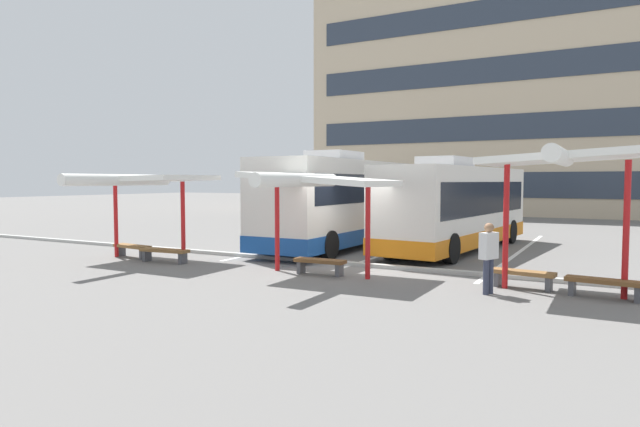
{
  "coord_description": "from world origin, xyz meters",
  "views": [
    {
      "loc": [
        7.35,
        -15.11,
        2.68
      ],
      "look_at": [
        -2.16,
        2.36,
        1.48
      ],
      "focal_mm": 30.62,
      "sensor_mm": 36.0,
      "label": 1
    }
  ],
  "objects_px": {
    "waiting_shelter_0": "(141,181)",
    "waiting_shelter_2": "(564,161)",
    "bench_2": "(320,263)",
    "waiting_passenger_0": "(489,253)",
    "waiting_shelter_1": "(316,181)",
    "bench_3": "(523,275)",
    "bench_1": "(164,252)",
    "bench_4": "(604,284)",
    "coach_bus_1": "(457,207)",
    "bench_0": "(132,248)",
    "coach_bus_0": "(350,201)"
  },
  "relations": [
    {
      "from": "bench_1",
      "to": "waiting_shelter_1",
      "type": "height_order",
      "value": "waiting_shelter_1"
    },
    {
      "from": "bench_1",
      "to": "waiting_passenger_0",
      "type": "relative_size",
      "value": 1.06
    },
    {
      "from": "bench_1",
      "to": "bench_4",
      "type": "xyz_separation_m",
      "value": [
        12.78,
        0.71,
        -0.0
      ]
    },
    {
      "from": "waiting_shelter_0",
      "to": "waiting_passenger_0",
      "type": "relative_size",
      "value": 2.71
    },
    {
      "from": "coach_bus_0",
      "to": "waiting_shelter_2",
      "type": "relative_size",
      "value": 2.54
    },
    {
      "from": "bench_3",
      "to": "waiting_passenger_0",
      "type": "relative_size",
      "value": 0.92
    },
    {
      "from": "bench_4",
      "to": "waiting_shelter_1",
      "type": "bearing_deg",
      "value": -175.52
    },
    {
      "from": "coach_bus_0",
      "to": "bench_2",
      "type": "xyz_separation_m",
      "value": [
        2.35,
        -6.98,
        -1.49
      ]
    },
    {
      "from": "bench_2",
      "to": "bench_3",
      "type": "distance_m",
      "value": 5.43
    },
    {
      "from": "waiting_shelter_1",
      "to": "bench_4",
      "type": "bearing_deg",
      "value": 4.48
    },
    {
      "from": "coach_bus_1",
      "to": "waiting_passenger_0",
      "type": "height_order",
      "value": "coach_bus_1"
    },
    {
      "from": "bench_1",
      "to": "bench_3",
      "type": "distance_m",
      "value": 11.03
    },
    {
      "from": "waiting_shelter_2",
      "to": "bench_3",
      "type": "height_order",
      "value": "waiting_shelter_2"
    },
    {
      "from": "coach_bus_0",
      "to": "bench_0",
      "type": "bearing_deg",
      "value": -125.52
    },
    {
      "from": "waiting_shelter_2",
      "to": "bench_4",
      "type": "xyz_separation_m",
      "value": [
        0.9,
        0.1,
        -2.8
      ]
    },
    {
      "from": "bench_3",
      "to": "bench_4",
      "type": "relative_size",
      "value": 0.93
    },
    {
      "from": "bench_4",
      "to": "waiting_passenger_0",
      "type": "height_order",
      "value": "waiting_passenger_0"
    },
    {
      "from": "coach_bus_1",
      "to": "bench_4",
      "type": "distance_m",
      "value": 8.92
    },
    {
      "from": "bench_2",
      "to": "bench_4",
      "type": "bearing_deg",
      "value": 2.63
    },
    {
      "from": "waiting_shelter_0",
      "to": "waiting_passenger_0",
      "type": "height_order",
      "value": "waiting_shelter_0"
    },
    {
      "from": "waiting_shelter_0",
      "to": "waiting_shelter_2",
      "type": "bearing_deg",
      "value": 3.12
    },
    {
      "from": "waiting_shelter_0",
      "to": "bench_3",
      "type": "distance_m",
      "value": 12.16
    },
    {
      "from": "waiting_shelter_0",
      "to": "bench_1",
      "type": "relative_size",
      "value": 2.56
    },
    {
      "from": "waiting_shelter_1",
      "to": "bench_3",
      "type": "xyz_separation_m",
      "value": [
        5.39,
        0.9,
        -2.33
      ]
    },
    {
      "from": "waiting_shelter_2",
      "to": "bench_4",
      "type": "distance_m",
      "value": 2.94
    },
    {
      "from": "bench_0",
      "to": "waiting_shelter_2",
      "type": "xyz_separation_m",
      "value": [
        13.68,
        0.33,
        2.8
      ]
    },
    {
      "from": "bench_4",
      "to": "bench_0",
      "type": "bearing_deg",
      "value": -178.34
    },
    {
      "from": "bench_0",
      "to": "coach_bus_0",
      "type": "bearing_deg",
      "value": 54.48
    },
    {
      "from": "waiting_shelter_1",
      "to": "waiting_shelter_2",
      "type": "distance_m",
      "value": 6.32
    },
    {
      "from": "waiting_shelter_0",
      "to": "bench_1",
      "type": "distance_m",
      "value": 2.5
    },
    {
      "from": "waiting_shelter_0",
      "to": "bench_0",
      "type": "relative_size",
      "value": 2.77
    },
    {
      "from": "coach_bus_1",
      "to": "waiting_passenger_0",
      "type": "relative_size",
      "value": 6.2
    },
    {
      "from": "bench_3",
      "to": "waiting_passenger_0",
      "type": "height_order",
      "value": "waiting_passenger_0"
    },
    {
      "from": "coach_bus_0",
      "to": "waiting_shelter_1",
      "type": "distance_m",
      "value": 7.63
    },
    {
      "from": "bench_2",
      "to": "waiting_shelter_2",
      "type": "bearing_deg",
      "value": 2.11
    },
    {
      "from": "bench_0",
      "to": "bench_4",
      "type": "bearing_deg",
      "value": 1.66
    },
    {
      "from": "waiting_shelter_1",
      "to": "coach_bus_1",
      "type": "bearing_deg",
      "value": 75.55
    },
    {
      "from": "waiting_passenger_0",
      "to": "bench_4",
      "type": "bearing_deg",
      "value": 17.55
    },
    {
      "from": "coach_bus_1",
      "to": "bench_3",
      "type": "distance_m",
      "value": 7.71
    },
    {
      "from": "bench_3",
      "to": "waiting_passenger_0",
      "type": "bearing_deg",
      "value": -119.53
    },
    {
      "from": "waiting_shelter_0",
      "to": "bench_0",
      "type": "height_order",
      "value": "waiting_shelter_0"
    },
    {
      "from": "waiting_shelter_1",
      "to": "bench_2",
      "type": "distance_m",
      "value": 2.34
    },
    {
      "from": "waiting_passenger_0",
      "to": "bench_0",
      "type": "bearing_deg",
      "value": 178.39
    },
    {
      "from": "bench_1",
      "to": "waiting_passenger_0",
      "type": "bearing_deg",
      "value": -0.3
    },
    {
      "from": "bench_1",
      "to": "waiting_passenger_0",
      "type": "distance_m",
      "value": 10.38
    },
    {
      "from": "bench_0",
      "to": "bench_3",
      "type": "bearing_deg",
      "value": 3.38
    },
    {
      "from": "bench_0",
      "to": "waiting_shelter_1",
      "type": "distance_m",
      "value": 7.76
    },
    {
      "from": "coach_bus_0",
      "to": "bench_4",
      "type": "bearing_deg",
      "value": -34.89
    },
    {
      "from": "bench_2",
      "to": "waiting_passenger_0",
      "type": "bearing_deg",
      "value": -5.23
    },
    {
      "from": "coach_bus_1",
      "to": "bench_1",
      "type": "bearing_deg",
      "value": -134.05
    }
  ]
}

